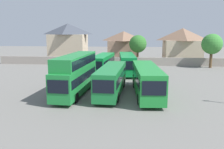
{
  "coord_description": "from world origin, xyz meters",
  "views": [
    {
      "loc": [
        2.74,
        -27.58,
        7.52
      ],
      "look_at": [
        0.0,
        3.0,
        1.84
      ],
      "focal_mm": 37.64,
      "sensor_mm": 36.0,
      "label": 1
    }
  ],
  "objects_px": {
    "bus_4": "(103,63)",
    "tree_left_of_lot": "(138,44)",
    "bus_5": "(127,63)",
    "bus_2": "(112,78)",
    "bus_3": "(147,79)",
    "bus_1": "(76,72)",
    "house_terrace_right": "(182,45)",
    "house_terrace_centre": "(123,46)",
    "tree_behind_wall": "(212,44)",
    "house_terrace_left": "(68,42)"
  },
  "relations": [
    {
      "from": "bus_4",
      "to": "tree_left_of_lot",
      "type": "relative_size",
      "value": 1.68
    },
    {
      "from": "bus_5",
      "to": "bus_4",
      "type": "bearing_deg",
      "value": -95.19
    },
    {
      "from": "bus_2",
      "to": "tree_left_of_lot",
      "type": "relative_size",
      "value": 1.71
    },
    {
      "from": "tree_left_of_lot",
      "to": "bus_3",
      "type": "bearing_deg",
      "value": -88.79
    },
    {
      "from": "bus_1",
      "to": "house_terrace_right",
      "type": "bearing_deg",
      "value": 153.45
    },
    {
      "from": "bus_2",
      "to": "bus_5",
      "type": "relative_size",
      "value": 1.0
    },
    {
      "from": "bus_1",
      "to": "tree_left_of_lot",
      "type": "height_order",
      "value": "tree_left_of_lot"
    },
    {
      "from": "bus_2",
      "to": "tree_left_of_lot",
      "type": "bearing_deg",
      "value": 175.46
    },
    {
      "from": "bus_1",
      "to": "bus_5",
      "type": "distance_m",
      "value": 15.7
    },
    {
      "from": "house_terrace_right",
      "to": "bus_5",
      "type": "bearing_deg",
      "value": -126.23
    },
    {
      "from": "house_terrace_centre",
      "to": "bus_4",
      "type": "bearing_deg",
      "value": -98.88
    },
    {
      "from": "house_terrace_centre",
      "to": "tree_left_of_lot",
      "type": "height_order",
      "value": "house_terrace_centre"
    },
    {
      "from": "house_terrace_right",
      "to": "tree_behind_wall",
      "type": "distance_m",
      "value": 10.52
    },
    {
      "from": "bus_3",
      "to": "house_terrace_centre",
      "type": "relative_size",
      "value": 1.5
    },
    {
      "from": "bus_5",
      "to": "tree_behind_wall",
      "type": "distance_m",
      "value": 19.24
    },
    {
      "from": "house_terrace_right",
      "to": "tree_left_of_lot",
      "type": "distance_m",
      "value": 12.2
    },
    {
      "from": "bus_5",
      "to": "bus_3",
      "type": "bearing_deg",
      "value": 5.81
    },
    {
      "from": "bus_3",
      "to": "tree_behind_wall",
      "type": "xyz_separation_m",
      "value": [
        14.48,
        22.72,
        2.9
      ]
    },
    {
      "from": "house_terrace_left",
      "to": "bus_2",
      "type": "bearing_deg",
      "value": -66.46
    },
    {
      "from": "house_terrace_left",
      "to": "house_terrace_right",
      "type": "distance_m",
      "value": 29.19
    },
    {
      "from": "tree_left_of_lot",
      "to": "bus_1",
      "type": "bearing_deg",
      "value": -106.18
    },
    {
      "from": "house_terrace_left",
      "to": "house_terrace_right",
      "type": "height_order",
      "value": "house_terrace_left"
    },
    {
      "from": "bus_3",
      "to": "house_terrace_centre",
      "type": "xyz_separation_m",
      "value": [
        -4.13,
        33.51,
        1.86
      ]
    },
    {
      "from": "tree_left_of_lot",
      "to": "bus_2",
      "type": "bearing_deg",
      "value": -97.65
    },
    {
      "from": "house_terrace_left",
      "to": "bus_1",
      "type": "bearing_deg",
      "value": -73.13
    },
    {
      "from": "bus_5",
      "to": "house_terrace_left",
      "type": "distance_m",
      "value": 25.09
    },
    {
      "from": "tree_left_of_lot",
      "to": "bus_4",
      "type": "bearing_deg",
      "value": -117.21
    },
    {
      "from": "bus_1",
      "to": "bus_5",
      "type": "relative_size",
      "value": 1.01
    },
    {
      "from": "bus_3",
      "to": "house_terrace_right",
      "type": "height_order",
      "value": "house_terrace_right"
    },
    {
      "from": "bus_4",
      "to": "house_terrace_right",
      "type": "relative_size",
      "value": 1.22
    },
    {
      "from": "bus_2",
      "to": "house_terrace_right",
      "type": "relative_size",
      "value": 1.24
    },
    {
      "from": "bus_1",
      "to": "bus_5",
      "type": "bearing_deg",
      "value": 161.93
    },
    {
      "from": "bus_5",
      "to": "house_terrace_right",
      "type": "distance_m",
      "value": 22.33
    },
    {
      "from": "house_terrace_centre",
      "to": "bus_3",
      "type": "bearing_deg",
      "value": -82.97
    },
    {
      "from": "house_terrace_centre",
      "to": "bus_2",
      "type": "bearing_deg",
      "value": -90.11
    },
    {
      "from": "bus_1",
      "to": "tree_behind_wall",
      "type": "relative_size",
      "value": 1.63
    },
    {
      "from": "house_terrace_centre",
      "to": "tree_left_of_lot",
      "type": "relative_size",
      "value": 1.19
    },
    {
      "from": "bus_2",
      "to": "house_terrace_left",
      "type": "bearing_deg",
      "value": -153.35
    },
    {
      "from": "bus_2",
      "to": "house_terrace_right",
      "type": "bearing_deg",
      "value": 158.61
    },
    {
      "from": "house_terrace_left",
      "to": "tree_behind_wall",
      "type": "height_order",
      "value": "house_terrace_left"
    },
    {
      "from": "bus_2",
      "to": "bus_4",
      "type": "xyz_separation_m",
      "value": [
        -2.9,
        14.26,
        -0.02
      ]
    },
    {
      "from": "bus_3",
      "to": "bus_5",
      "type": "height_order",
      "value": "bus_3"
    },
    {
      "from": "bus_3",
      "to": "house_terrace_left",
      "type": "distance_m",
      "value": 38.55
    },
    {
      "from": "bus_5",
      "to": "tree_left_of_lot",
      "type": "bearing_deg",
      "value": 165.98
    },
    {
      "from": "bus_1",
      "to": "bus_5",
      "type": "xyz_separation_m",
      "value": [
        5.82,
        14.56,
        -0.72
      ]
    },
    {
      "from": "bus_5",
      "to": "house_terrace_right",
      "type": "height_order",
      "value": "house_terrace_right"
    },
    {
      "from": "tree_behind_wall",
      "to": "bus_3",
      "type": "bearing_deg",
      "value": -122.51
    },
    {
      "from": "bus_2",
      "to": "house_terrace_left",
      "type": "relative_size",
      "value": 1.18
    },
    {
      "from": "bus_5",
      "to": "bus_1",
      "type": "bearing_deg",
      "value": -26.42
    },
    {
      "from": "bus_3",
      "to": "house_terrace_centre",
      "type": "distance_m",
      "value": 33.81
    }
  ]
}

